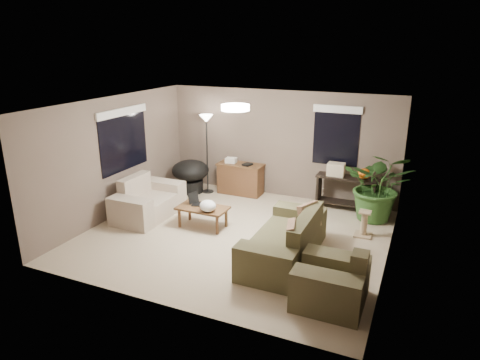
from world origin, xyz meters
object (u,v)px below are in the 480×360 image
at_px(coffee_table, 203,210).
at_px(papasan_chair, 190,174).
at_px(loveseat, 147,202).
at_px(armchair, 332,283).
at_px(houseplant, 378,193).
at_px(main_sofa, 287,243).
at_px(floor_lamp, 206,128).
at_px(cat_scratching_post, 364,225).
at_px(desk, 241,179).
at_px(console_table, 346,190).

relative_size(coffee_table, papasan_chair, 0.96).
distance_m(loveseat, armchair, 4.54).
distance_m(coffee_table, houseplant, 3.59).
distance_m(main_sofa, coffee_table, 2.02).
bearing_deg(floor_lamp, armchair, -42.16).
xyz_separation_m(houseplant, cat_scratching_post, (-0.12, -0.90, -0.37)).
relative_size(armchair, floor_lamp, 0.52).
xyz_separation_m(desk, houseplant, (3.23, -0.34, 0.20)).
relative_size(main_sofa, armchair, 2.20).
height_order(main_sofa, papasan_chair, main_sofa).
distance_m(main_sofa, houseplant, 2.65).
relative_size(desk, houseplant, 0.74).
distance_m(armchair, papasan_chair, 5.33).
relative_size(main_sofa, console_table, 1.69).
bearing_deg(main_sofa, floor_lamp, 138.82).
xyz_separation_m(console_table, cat_scratching_post, (0.58, -1.23, -0.22)).
relative_size(coffee_table, desk, 0.91).
bearing_deg(cat_scratching_post, console_table, 115.31).
distance_m(console_table, floor_lamp, 3.51).
xyz_separation_m(main_sofa, desk, (-2.04, 2.69, 0.08)).
distance_m(papasan_chair, floor_lamp, 1.21).
bearing_deg(desk, console_table, -0.26).
height_order(loveseat, floor_lamp, floor_lamp).
bearing_deg(armchair, loveseat, 159.55).
relative_size(coffee_table, cat_scratching_post, 2.00).
bearing_deg(houseplant, papasan_chair, -179.57).
height_order(coffee_table, floor_lamp, floor_lamp).
relative_size(loveseat, coffee_table, 1.60).
height_order(coffee_table, desk, desk).
height_order(coffee_table, papasan_chair, papasan_chair).
distance_m(main_sofa, armchair, 1.39).
bearing_deg(console_table, desk, 179.74).
bearing_deg(console_table, coffee_table, -139.07).
height_order(armchair, floor_lamp, floor_lamp).
distance_m(coffee_table, desk, 2.11).
height_order(coffee_table, cat_scratching_post, cat_scratching_post).
bearing_deg(papasan_chair, loveseat, -92.29).
bearing_deg(cat_scratching_post, loveseat, -169.14).
distance_m(console_table, papasan_chair, 3.71).
bearing_deg(houseplant, main_sofa, -116.95).
bearing_deg(papasan_chair, coffee_table, -53.60).
distance_m(coffee_table, floor_lamp, 2.43).
distance_m(coffee_table, papasan_chair, 2.16).
xyz_separation_m(console_table, floor_lamp, (-3.31, -0.21, 1.16)).
relative_size(desk, floor_lamp, 0.58).
relative_size(coffee_table, houseplant, 0.67).
bearing_deg(desk, cat_scratching_post, -21.79).
relative_size(main_sofa, floor_lamp, 1.15).
height_order(loveseat, armchair, same).
height_order(main_sofa, loveseat, same).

